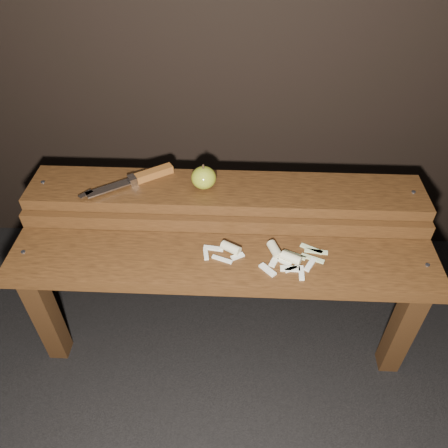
{
  "coord_description": "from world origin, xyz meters",
  "views": [
    {
      "loc": [
        0.04,
        -0.88,
        1.3
      ],
      "look_at": [
        0.0,
        0.06,
        0.45
      ],
      "focal_mm": 35.0,
      "sensor_mm": 36.0,
      "label": 1
    }
  ],
  "objects_px": {
    "bench_front_tier": "(222,278)",
    "apple": "(204,178)",
    "bench_rear_tier": "(225,210)",
    "knife": "(142,177)"
  },
  "relations": [
    {
      "from": "apple",
      "to": "bench_rear_tier",
      "type": "bearing_deg",
      "value": -3.78
    },
    {
      "from": "bench_front_tier",
      "to": "apple",
      "type": "bearing_deg",
      "value": 105.8
    },
    {
      "from": "bench_front_tier",
      "to": "knife",
      "type": "distance_m",
      "value": 0.39
    },
    {
      "from": "apple",
      "to": "knife",
      "type": "bearing_deg",
      "value": 172.65
    },
    {
      "from": "bench_front_tier",
      "to": "knife",
      "type": "height_order",
      "value": "knife"
    },
    {
      "from": "bench_rear_tier",
      "to": "knife",
      "type": "height_order",
      "value": "knife"
    },
    {
      "from": "bench_front_tier",
      "to": "apple",
      "type": "height_order",
      "value": "apple"
    },
    {
      "from": "bench_rear_tier",
      "to": "knife",
      "type": "relative_size",
      "value": 4.6
    },
    {
      "from": "knife",
      "to": "bench_rear_tier",
      "type": "bearing_deg",
      "value": -6.44
    },
    {
      "from": "bench_front_tier",
      "to": "knife",
      "type": "relative_size",
      "value": 4.6
    }
  ]
}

